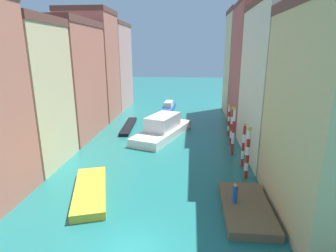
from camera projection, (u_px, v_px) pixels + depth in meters
ground_plane at (168, 129)px, 38.58m from camera, size 154.00×154.00×0.00m
building_left_1 at (18, 94)px, 25.31m from camera, size 7.64×7.32×13.69m
building_left_2 at (64, 80)px, 34.25m from camera, size 7.64×10.97×14.36m
building_left_3 at (90, 66)px, 43.10m from camera, size 7.64×7.45×16.74m
building_left_4 at (107, 66)px, 51.68m from camera, size 7.64×10.01×15.67m
building_right_1 at (288, 81)px, 27.17m from camera, size 7.64×11.71×15.48m
building_right_2 at (262, 68)px, 37.21m from camera, size 7.64×9.53×16.94m
building_right_3 at (249, 63)px, 45.97m from camera, size 7.64×8.15×17.24m
waterfront_dock at (246, 208)px, 18.79m from camera, size 3.17×6.40×0.57m
person_on_dock at (235, 194)px, 18.76m from camera, size 0.36×0.36×1.42m
mooring_pole_0 at (248, 152)px, 23.14m from camera, size 0.36×0.36×4.65m
mooring_pole_1 at (243, 145)px, 25.55m from camera, size 0.28×0.28×4.30m
mooring_pole_2 at (233, 131)px, 28.43m from camera, size 0.30×0.30×5.19m
mooring_pole_3 at (232, 126)px, 31.57m from camera, size 0.30×0.30×4.51m
mooring_pole_4 at (229, 120)px, 35.20m from camera, size 0.29×0.29×4.09m
vaporetto_white at (163, 128)px, 35.12m from camera, size 7.23×11.79×2.80m
gondola_black at (128, 126)px, 39.26m from camera, size 1.91×8.99×0.43m
motorboat_0 at (90, 191)px, 20.99m from camera, size 4.43×7.72×0.61m
motorboat_1 at (169, 107)px, 51.02m from camera, size 2.35×8.09×1.56m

